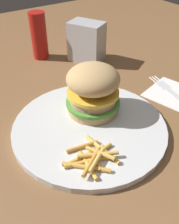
{
  "coord_description": "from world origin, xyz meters",
  "views": [
    {
      "loc": [
        -0.23,
        -0.32,
        0.33
      ],
      "look_at": [
        -0.02,
        -0.01,
        0.04
      ],
      "focal_mm": 40.94,
      "sensor_mm": 36.0,
      "label": 1
    }
  ],
  "objects_px": {
    "ketchup_bottle": "(39,36)",
    "fork": "(173,92)",
    "napkin_dispenser": "(87,42)",
    "sandwich": "(93,89)",
    "plate": "(90,127)",
    "fries_pile": "(93,157)",
    "napkin": "(173,94)"
  },
  "relations": [
    {
      "from": "sandwich",
      "to": "napkin",
      "type": "relative_size",
      "value": 0.98
    },
    {
      "from": "fries_pile",
      "to": "napkin",
      "type": "xyz_separation_m",
      "value": [
        0.27,
        0.07,
        -0.02
      ]
    },
    {
      "from": "plate",
      "to": "ketchup_bottle",
      "type": "xyz_separation_m",
      "value": [
        0.06,
        0.34,
        0.06
      ]
    },
    {
      "from": "fork",
      "to": "ketchup_bottle",
      "type": "height_order",
      "value": "ketchup_bottle"
    },
    {
      "from": "fries_pile",
      "to": "ketchup_bottle",
      "type": "xyz_separation_m",
      "value": [
        0.11,
        0.41,
        0.05
      ]
    },
    {
      "from": "sandwich",
      "to": "napkin",
      "type": "height_order",
      "value": "sandwich"
    },
    {
      "from": "napkin",
      "to": "napkin_dispenser",
      "type": "distance_m",
      "value": 0.27
    },
    {
      "from": "fries_pile",
      "to": "ketchup_bottle",
      "type": "height_order",
      "value": "ketchup_bottle"
    },
    {
      "from": "plate",
      "to": "sandwich",
      "type": "distance_m",
      "value": 0.07
    },
    {
      "from": "plate",
      "to": "fork",
      "type": "distance_m",
      "value": 0.23
    },
    {
      "from": "ketchup_bottle",
      "to": "fork",
      "type": "bearing_deg",
      "value": -64.13
    },
    {
      "from": "sandwich",
      "to": "ketchup_bottle",
      "type": "bearing_deg",
      "value": 84.38
    },
    {
      "from": "fries_pile",
      "to": "napkin",
      "type": "height_order",
      "value": "fries_pile"
    },
    {
      "from": "plate",
      "to": "fries_pile",
      "type": "relative_size",
      "value": 3.14
    },
    {
      "from": "fries_pile",
      "to": "napkin_dispenser",
      "type": "height_order",
      "value": "napkin_dispenser"
    },
    {
      "from": "fork",
      "to": "ketchup_bottle",
      "type": "relative_size",
      "value": 1.36
    },
    {
      "from": "sandwich",
      "to": "ketchup_bottle",
      "type": "relative_size",
      "value": 0.85
    },
    {
      "from": "fork",
      "to": "napkin_dispenser",
      "type": "height_order",
      "value": "napkin_dispenser"
    },
    {
      "from": "sandwich",
      "to": "fork",
      "type": "xyz_separation_m",
      "value": [
        0.2,
        -0.04,
        -0.06
      ]
    },
    {
      "from": "plate",
      "to": "napkin",
      "type": "distance_m",
      "value": 0.23
    },
    {
      "from": "plate",
      "to": "sandwich",
      "type": "xyz_separation_m",
      "value": [
        0.03,
        0.03,
        0.06
      ]
    },
    {
      "from": "napkin",
      "to": "sandwich",
      "type": "bearing_deg",
      "value": 167.95
    },
    {
      "from": "napkin_dispenser",
      "to": "sandwich",
      "type": "bearing_deg",
      "value": -58.31
    },
    {
      "from": "napkin",
      "to": "fries_pile",
      "type": "bearing_deg",
      "value": -166.13
    },
    {
      "from": "ketchup_bottle",
      "to": "sandwich",
      "type": "bearing_deg",
      "value": -95.62
    },
    {
      "from": "fork",
      "to": "napkin_dispenser",
      "type": "bearing_deg",
      "value": 105.16
    },
    {
      "from": "fork",
      "to": "ketchup_bottle",
      "type": "bearing_deg",
      "value": 115.87
    },
    {
      "from": "fork",
      "to": "napkin",
      "type": "bearing_deg",
      "value": -101.38
    },
    {
      "from": "fork",
      "to": "napkin_dispenser",
      "type": "distance_m",
      "value": 0.27
    },
    {
      "from": "napkin",
      "to": "ketchup_bottle",
      "type": "distance_m",
      "value": 0.39
    },
    {
      "from": "napkin_dispenser",
      "to": "ketchup_bottle",
      "type": "distance_m",
      "value": 0.13
    },
    {
      "from": "napkin",
      "to": "plate",
      "type": "bearing_deg",
      "value": 178.07
    }
  ]
}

